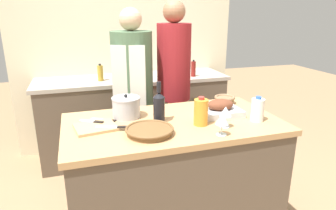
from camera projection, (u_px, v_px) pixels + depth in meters
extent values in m
cube|color=brown|center=(173.00, 183.00, 2.18)|extent=(1.42, 0.77, 0.89)
cube|color=tan|center=(173.00, 124.00, 2.04)|extent=(1.46, 0.79, 0.04)
cube|color=brown|center=(134.00, 118.00, 3.50)|extent=(2.06, 0.58, 0.89)
cube|color=#ADA393|center=(133.00, 79.00, 3.36)|extent=(2.13, 0.60, 0.04)
cube|color=beige|center=(126.00, 43.00, 3.57)|extent=(2.63, 0.10, 2.55)
cube|color=#BCBCC1|center=(220.00, 112.00, 2.15)|extent=(0.30, 0.23, 0.04)
ellipsoid|color=brown|center=(220.00, 105.00, 2.14)|extent=(0.19, 0.14, 0.08)
cylinder|color=brown|center=(150.00, 131.00, 1.82)|extent=(0.27, 0.27, 0.03)
torus|color=brown|center=(149.00, 129.00, 1.82)|extent=(0.30, 0.30, 0.02)
cube|color=tan|center=(95.00, 127.00, 1.91)|extent=(0.28, 0.25, 0.02)
cylinder|color=#B7B7BC|center=(126.00, 108.00, 2.09)|extent=(0.19, 0.19, 0.13)
cylinder|color=#B7B7BC|center=(126.00, 98.00, 2.07)|extent=(0.20, 0.20, 0.01)
sphere|color=black|center=(126.00, 96.00, 2.07)|extent=(0.02, 0.02, 0.02)
cylinder|color=#846647|center=(225.00, 100.00, 2.42)|extent=(0.15, 0.15, 0.05)
torus|color=#846647|center=(225.00, 98.00, 2.41)|extent=(0.17, 0.17, 0.02)
cylinder|color=orange|center=(201.00, 112.00, 1.95)|extent=(0.09, 0.09, 0.17)
cylinder|color=red|center=(201.00, 98.00, 1.92)|extent=(0.04, 0.04, 0.02)
cylinder|color=white|center=(257.00, 110.00, 2.02)|extent=(0.09, 0.09, 0.16)
cylinder|color=#3360B2|center=(259.00, 98.00, 2.00)|extent=(0.04, 0.04, 0.02)
cylinder|color=black|center=(159.00, 110.00, 2.00)|extent=(0.08, 0.08, 0.17)
cone|color=black|center=(159.00, 95.00, 1.97)|extent=(0.08, 0.08, 0.03)
cylinder|color=black|center=(159.00, 87.00, 1.96)|extent=(0.03, 0.03, 0.07)
cylinder|color=silver|center=(221.00, 135.00, 1.81)|extent=(0.07, 0.07, 0.00)
cylinder|color=silver|center=(222.00, 129.00, 1.80)|extent=(0.01, 0.01, 0.07)
cone|color=silver|center=(222.00, 119.00, 1.78)|extent=(0.08, 0.08, 0.06)
cylinder|color=silver|center=(225.00, 127.00, 1.94)|extent=(0.07, 0.07, 0.00)
cylinder|color=silver|center=(225.00, 121.00, 1.93)|extent=(0.01, 0.01, 0.07)
cone|color=silver|center=(226.00, 111.00, 1.91)|extent=(0.08, 0.08, 0.06)
cube|color=#B7B7BC|center=(107.00, 127.00, 1.88)|extent=(0.14, 0.07, 0.01)
cube|color=black|center=(124.00, 127.00, 1.88)|extent=(0.09, 0.05, 0.01)
cube|color=#B7B7BC|center=(99.00, 119.00, 2.06)|extent=(0.11, 0.09, 0.01)
cube|color=black|center=(111.00, 121.00, 2.04)|extent=(0.07, 0.06, 0.01)
cube|color=#B7B7BC|center=(87.00, 121.00, 1.98)|extent=(0.10, 0.08, 0.01)
cube|color=black|center=(99.00, 122.00, 1.96)|extent=(0.07, 0.06, 0.01)
cylinder|color=#B28E2D|center=(100.00, 73.00, 3.17)|extent=(0.06, 0.06, 0.16)
cylinder|color=black|center=(100.00, 65.00, 3.14)|extent=(0.02, 0.02, 0.02)
cylinder|color=maroon|center=(193.00, 69.00, 3.38)|extent=(0.05, 0.05, 0.17)
cylinder|color=black|center=(194.00, 61.00, 3.35)|extent=(0.02, 0.02, 0.02)
cube|color=beige|center=(135.00, 146.00, 2.88)|extent=(0.34, 0.29, 0.81)
cylinder|color=#4C6B4C|center=(132.00, 70.00, 2.66)|extent=(0.36, 0.36, 0.67)
sphere|color=#DBAD89|center=(130.00, 19.00, 2.53)|extent=(0.20, 0.20, 0.20)
cube|color=silver|center=(130.00, 96.00, 2.55)|extent=(0.27, 0.12, 0.86)
cube|color=beige|center=(173.00, 138.00, 3.02)|extent=(0.28, 0.22, 0.84)
cylinder|color=maroon|center=(174.00, 62.00, 2.78)|extent=(0.31, 0.31, 0.70)
sphere|color=#996B4C|center=(174.00, 11.00, 2.65)|extent=(0.20, 0.20, 0.20)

